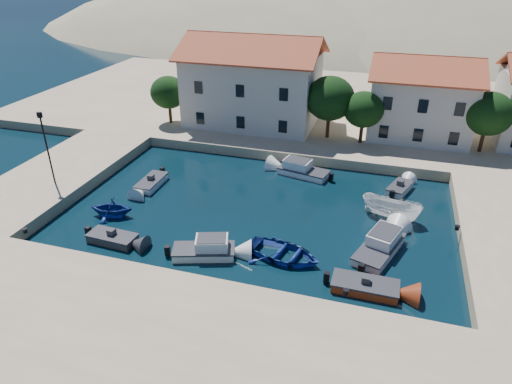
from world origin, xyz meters
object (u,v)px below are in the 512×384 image
building_mid (422,96)px  cabin_cruiser_south (204,250)px  lamppost (46,142)px  rowboat_south (283,258)px  cabin_cruiser_east (379,247)px  building_left (253,79)px  boat_east (390,217)px

building_mid → cabin_cruiser_south: bearing=-118.2°
lamppost → rowboat_south: size_ratio=1.21×
lamppost → cabin_cruiser_east: size_ratio=1.14×
cabin_cruiser_south → building_left: bearing=81.4°
cabin_cruiser_south → rowboat_south: cabin_cruiser_south is taller
building_mid → cabin_cruiser_east: building_mid is taller
cabin_cruiser_south → boat_east: (11.99, 8.93, -0.48)m
rowboat_south → cabin_cruiser_south: bearing=116.0°
building_mid → cabin_cruiser_east: bearing=-96.2°
building_left → building_mid: building_left is taller
lamppost → cabin_cruiser_east: bearing=-2.1°
building_left → lamppost: building_left is taller
building_left → boat_east: size_ratio=3.12×
building_mid → rowboat_south: size_ratio=2.04×
rowboat_south → boat_east: size_ratio=1.09×
cabin_cruiser_south → cabin_cruiser_east: size_ratio=0.84×
lamppost → cabin_cruiser_south: bearing=-17.0°
building_mid → boat_east: (-1.85, -16.87, -5.22)m
cabin_cruiser_south → building_mid: bearing=43.7°
lamppost → rowboat_south: lamppost is taller
rowboat_south → cabin_cruiser_east: (6.17, 2.46, 0.48)m
lamppost → cabin_cruiser_south: 16.92m
building_left → cabin_cruiser_east: 26.72m
cabin_cruiser_south → boat_east: cabin_cruiser_south is taller
building_mid → boat_east: bearing=-96.3°
rowboat_south → boat_east: boat_east is taller
cabin_cruiser_south → boat_east: size_ratio=0.97×
cabin_cruiser_south → rowboat_south: (5.27, 1.34, -0.48)m
rowboat_south → building_mid: bearing=-7.5°
building_left → cabin_cruiser_east: size_ratio=2.70×
boat_east → rowboat_south: bearing=154.7°
building_left → cabin_cruiser_south: bearing=-80.5°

